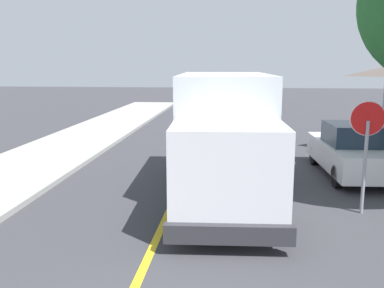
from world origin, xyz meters
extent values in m
cube|color=gold|center=(0.00, 10.00, 0.00)|extent=(0.16, 56.00, 0.01)
cube|color=silver|center=(1.23, 9.31, 1.90)|extent=(2.65, 5.11, 2.60)
cube|color=silver|center=(1.41, 5.82, 1.45)|extent=(2.38, 2.11, 1.70)
cube|color=#1E2D3D|center=(1.45, 4.92, 1.82)|extent=(2.04, 0.18, 0.75)
cube|color=#2D2D33|center=(1.46, 4.74, 0.42)|extent=(2.41, 0.32, 0.36)
cylinder|color=black|center=(2.44, 6.07, 0.50)|extent=(0.35, 1.01, 1.00)
cylinder|color=black|center=(0.35, 5.97, 0.50)|extent=(0.35, 1.01, 1.00)
cylinder|color=black|center=(2.22, 10.61, 0.50)|extent=(0.35, 1.01, 1.00)
cylinder|color=black|center=(0.12, 10.51, 0.50)|extent=(0.35, 1.01, 1.00)
cube|color=silver|center=(2.19, 15.14, 0.65)|extent=(1.97, 4.47, 0.76)
cube|color=#1E2D3D|center=(2.18, 15.29, 1.35)|extent=(1.65, 1.86, 0.64)
cylinder|color=black|center=(3.03, 13.76, 0.32)|extent=(0.24, 0.65, 0.64)
cylinder|color=black|center=(1.45, 13.70, 0.32)|extent=(0.24, 0.65, 0.64)
cylinder|color=black|center=(2.92, 16.58, 0.32)|extent=(0.24, 0.65, 0.64)
cylinder|color=black|center=(1.34, 16.52, 0.32)|extent=(0.24, 0.65, 0.64)
cube|color=#4C564C|center=(2.20, 21.39, 0.65)|extent=(1.86, 4.42, 0.76)
cube|color=#1E2D3D|center=(2.20, 21.54, 1.35)|extent=(1.61, 1.82, 0.64)
cylinder|color=black|center=(3.01, 19.99, 0.32)|extent=(0.23, 0.64, 0.64)
cylinder|color=black|center=(1.43, 19.97, 0.32)|extent=(0.23, 0.64, 0.64)
cylinder|color=black|center=(2.97, 22.81, 0.32)|extent=(0.23, 0.64, 0.64)
cylinder|color=black|center=(1.39, 22.78, 0.32)|extent=(0.23, 0.64, 0.64)
cube|color=#2D4793|center=(1.92, 27.98, 0.65)|extent=(1.81, 4.40, 0.76)
cube|color=#1E2D3D|center=(1.92, 28.13, 1.35)|extent=(1.59, 1.80, 0.64)
cylinder|color=black|center=(2.71, 26.57, 0.32)|extent=(0.22, 0.64, 0.64)
cylinder|color=black|center=(1.13, 26.57, 0.32)|extent=(0.22, 0.64, 0.64)
cylinder|color=black|center=(2.71, 29.39, 0.32)|extent=(0.22, 0.64, 0.64)
cylinder|color=black|center=(1.13, 29.39, 0.32)|extent=(0.22, 0.64, 0.64)
cube|color=maroon|center=(2.08, 34.65, 0.65)|extent=(2.01, 4.48, 0.76)
cube|color=#1E2D3D|center=(2.07, 34.80, 1.35)|extent=(1.67, 1.87, 0.64)
cylinder|color=black|center=(2.93, 33.28, 0.32)|extent=(0.25, 0.65, 0.64)
cylinder|color=black|center=(1.36, 33.20, 0.32)|extent=(0.25, 0.65, 0.64)
cylinder|color=black|center=(2.80, 36.09, 0.32)|extent=(0.25, 0.65, 0.64)
cylinder|color=black|center=(1.22, 36.01, 0.32)|extent=(0.25, 0.65, 0.64)
cube|color=silver|center=(5.20, 10.88, 0.65)|extent=(2.01, 4.48, 0.76)
cube|color=#1E2D3D|center=(5.21, 10.73, 1.35)|extent=(1.67, 1.87, 0.64)
cylinder|color=black|center=(4.34, 12.25, 0.32)|extent=(0.25, 0.65, 0.64)
cylinder|color=black|center=(5.92, 12.32, 0.32)|extent=(0.25, 0.65, 0.64)
cylinder|color=black|center=(4.48, 9.43, 0.32)|extent=(0.25, 0.65, 0.64)
cylinder|color=gray|center=(4.55, 7.33, 1.10)|extent=(0.08, 0.08, 2.20)
cylinder|color=red|center=(4.55, 7.36, 2.25)|extent=(0.76, 0.03, 0.76)
cylinder|color=white|center=(4.55, 7.38, 2.25)|extent=(0.80, 0.02, 0.80)
camera|label=1|loc=(1.51, -2.58, 3.48)|focal=39.69mm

